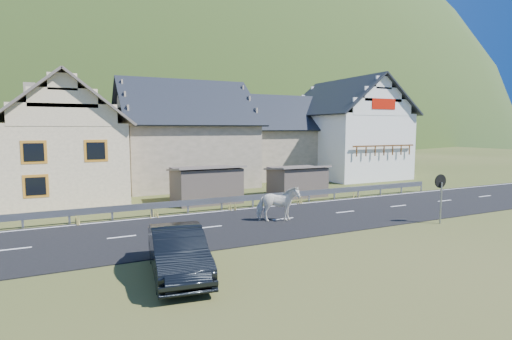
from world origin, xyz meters
TOP-DOWN VIEW (x-y plane):
  - ground at (0.00, 0.00)m, footprint 160.00×160.00m
  - road at (0.00, 0.00)m, footprint 60.00×7.00m
  - lane_markings at (0.00, 0.00)m, footprint 60.00×6.60m
  - guardrail at (-0.00, 3.68)m, footprint 28.10×0.09m
  - shed_left at (-2.00, 6.50)m, footprint 4.30×3.30m
  - shed_right at (4.50, 6.00)m, footprint 3.80×2.90m
  - house_cream at (-10.00, 12.00)m, footprint 7.80×9.80m
  - house_stone_a at (-1.00, 15.00)m, footprint 10.80×9.80m
  - house_stone_b at (9.00, 17.00)m, footprint 9.80×8.80m
  - house_white at (15.00, 14.00)m, footprint 8.80×10.80m
  - mountain at (5.00, 180.00)m, footprint 440.00×280.00m
  - horse at (-0.49, -0.32)m, footprint 1.54×2.30m
  - car at (-6.91, -5.34)m, footprint 2.20×4.83m
  - traffic_mirror at (6.62, -4.05)m, footprint 0.68×0.20m

SIDE VIEW (x-z plane):
  - mountain at x=5.00m, z-range -150.00..110.00m
  - ground at x=0.00m, z-range 0.00..0.00m
  - road at x=0.00m, z-range 0.00..0.04m
  - lane_markings at x=0.00m, z-range 0.04..0.05m
  - guardrail at x=0.00m, z-range 0.19..0.94m
  - car at x=-6.91m, z-range 0.00..1.54m
  - horse at x=-0.49m, z-range 0.04..1.82m
  - shed_right at x=4.50m, z-range -0.10..2.10m
  - shed_left at x=-2.00m, z-range -0.10..2.30m
  - traffic_mirror at x=6.62m, z-range 0.57..3.03m
  - house_stone_b at x=9.00m, z-range 0.19..8.29m
  - house_cream at x=-10.00m, z-range 0.21..8.51m
  - house_stone_a at x=-1.00m, z-range 0.18..9.08m
  - house_white at x=15.00m, z-range 0.21..9.91m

